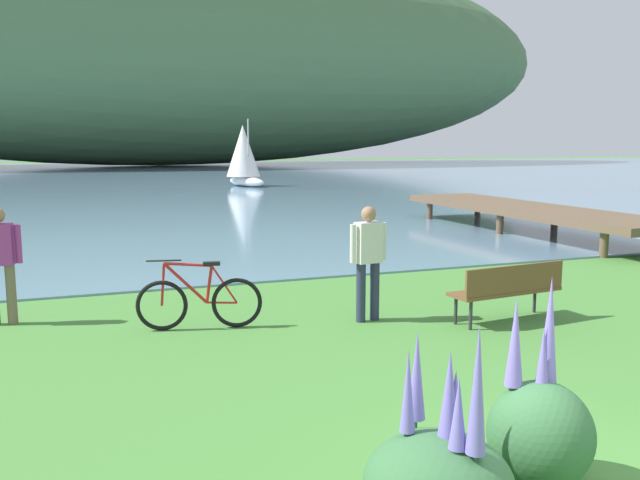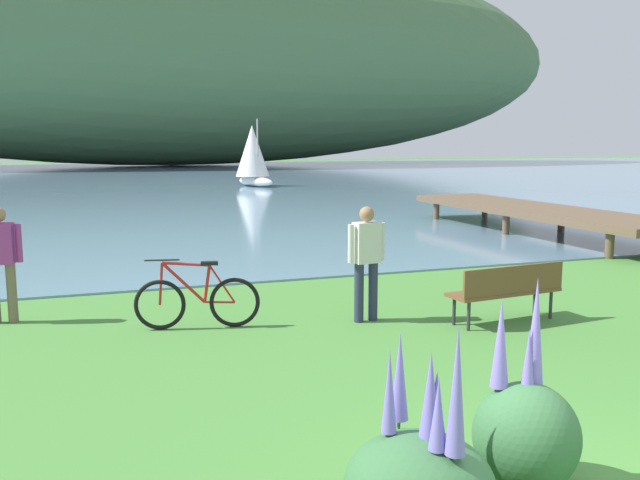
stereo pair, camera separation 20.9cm
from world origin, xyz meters
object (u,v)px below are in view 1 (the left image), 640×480
at_px(person_at_shoreline, 0,258).
at_px(park_bench_near_camera, 509,287).
at_px(bicycle_leaning_near_bench, 199,302).
at_px(person_on_the_grass, 368,256).
at_px(sailboat_mid_bay, 244,155).

bearing_deg(person_at_shoreline, park_bench_near_camera, -19.50).
distance_m(bicycle_leaning_near_bench, person_on_the_grass, 2.53).
bearing_deg(park_bench_near_camera, sailboat_mid_bay, 83.10).
bearing_deg(sailboat_mid_bay, bicycle_leaning_near_bench, -105.19).
bearing_deg(person_at_shoreline, person_on_the_grass, -18.36).
xyz_separation_m(bicycle_leaning_near_bench, person_on_the_grass, (2.42, -0.43, 0.58)).
bearing_deg(person_on_the_grass, person_at_shoreline, 161.64).
relative_size(person_at_shoreline, sailboat_mid_bay, 0.43).
height_order(park_bench_near_camera, person_on_the_grass, person_on_the_grass).
bearing_deg(park_bench_near_camera, person_at_shoreline, 160.50).
bearing_deg(person_on_the_grass, park_bench_near_camera, -22.45).
relative_size(person_at_shoreline, person_on_the_grass, 1.00).
bearing_deg(person_on_the_grass, bicycle_leaning_near_bench, 169.85).
bearing_deg(bicycle_leaning_near_bench, person_on_the_grass, -10.15).
bearing_deg(bicycle_leaning_near_bench, person_at_shoreline, 154.73).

